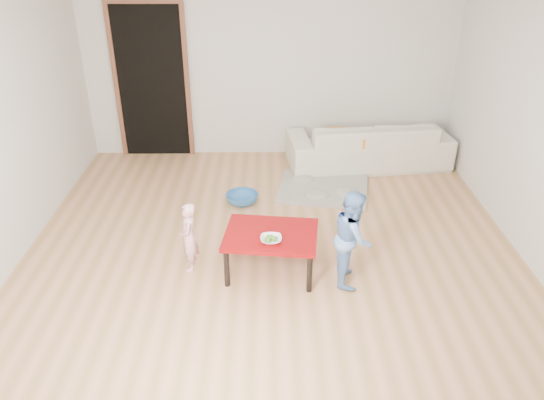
{
  "coord_description": "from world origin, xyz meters",
  "views": [
    {
      "loc": [
        -0.04,
        -4.61,
        3.0
      ],
      "look_at": [
        0.0,
        -0.2,
        0.65
      ],
      "focal_mm": 35.0,
      "sensor_mm": 36.0,
      "label": 1
    }
  ],
  "objects_px": {
    "bowl": "(271,240)",
    "basin": "(242,199)",
    "child_pink": "(189,237)",
    "child_blue": "(353,237)",
    "sofa": "(368,143)",
    "red_table": "(271,252)"
  },
  "relations": [
    {
      "from": "basin",
      "to": "child_pink",
      "type": "bearing_deg",
      "value": -108.52
    },
    {
      "from": "child_pink",
      "to": "sofa",
      "type": "bearing_deg",
      "value": 133.94
    },
    {
      "from": "child_blue",
      "to": "child_pink",
      "type": "bearing_deg",
      "value": 87.9
    },
    {
      "from": "bowl",
      "to": "basin",
      "type": "xyz_separation_m",
      "value": [
        -0.33,
        1.53,
        -0.39
      ]
    },
    {
      "from": "bowl",
      "to": "red_table",
      "type": "bearing_deg",
      "value": 89.48
    },
    {
      "from": "bowl",
      "to": "basin",
      "type": "relative_size",
      "value": 0.5
    },
    {
      "from": "sofa",
      "to": "child_pink",
      "type": "height_order",
      "value": "child_pink"
    },
    {
      "from": "child_pink",
      "to": "basin",
      "type": "relative_size",
      "value": 1.81
    },
    {
      "from": "red_table",
      "to": "basin",
      "type": "distance_m",
      "value": 1.43
    },
    {
      "from": "bowl",
      "to": "child_pink",
      "type": "height_order",
      "value": "child_pink"
    },
    {
      "from": "bowl",
      "to": "child_blue",
      "type": "height_order",
      "value": "child_blue"
    },
    {
      "from": "sofa",
      "to": "child_blue",
      "type": "relative_size",
      "value": 2.33
    },
    {
      "from": "bowl",
      "to": "child_pink",
      "type": "distance_m",
      "value": 0.81
    },
    {
      "from": "sofa",
      "to": "bowl",
      "type": "xyz_separation_m",
      "value": [
        -1.34,
        -2.63,
        0.14
      ]
    },
    {
      "from": "sofa",
      "to": "child_blue",
      "type": "xyz_separation_m",
      "value": [
        -0.6,
        -2.62,
        0.15
      ]
    },
    {
      "from": "sofa",
      "to": "basin",
      "type": "height_order",
      "value": "sofa"
    },
    {
      "from": "bowl",
      "to": "child_pink",
      "type": "relative_size",
      "value": 0.28
    },
    {
      "from": "bowl",
      "to": "basin",
      "type": "height_order",
      "value": "bowl"
    },
    {
      "from": "bowl",
      "to": "child_blue",
      "type": "xyz_separation_m",
      "value": [
        0.74,
        0.01,
        0.01
      ]
    },
    {
      "from": "bowl",
      "to": "basin",
      "type": "distance_m",
      "value": 1.61
    },
    {
      "from": "bowl",
      "to": "child_blue",
      "type": "distance_m",
      "value": 0.74
    },
    {
      "from": "sofa",
      "to": "red_table",
      "type": "height_order",
      "value": "sofa"
    }
  ]
}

